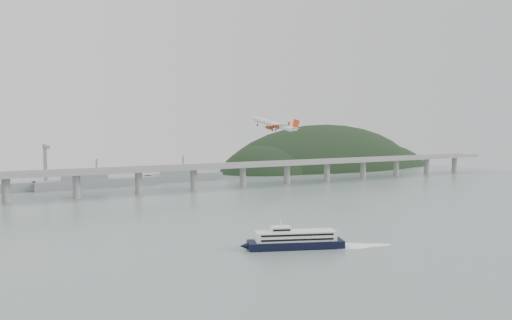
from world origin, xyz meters
TOP-DOWN VIEW (x-y plane):
  - ground at (0.00, 0.00)m, footprint 900.00×900.00m
  - bridge at (-1.15, 200.00)m, footprint 800.00×22.00m
  - headland at (285.18, 331.75)m, footprint 365.00×155.00m
  - ferry at (-23.20, -21.48)m, footprint 69.98×33.86m
  - airliner at (30.52, 81.24)m, footprint 37.83×34.33m

SIDE VIEW (x-z plane):
  - headland at x=285.18m, z-range -97.34..58.66m
  - ground at x=0.00m, z-range 0.00..0.00m
  - ferry at x=-23.20m, z-range -3.17..10.70m
  - bridge at x=-1.15m, z-range 5.70..29.60m
  - airliner at x=30.52m, z-range 51.64..64.04m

